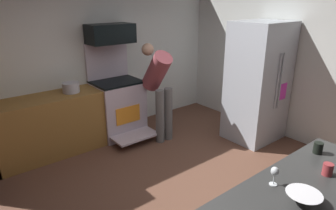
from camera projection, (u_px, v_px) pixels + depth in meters
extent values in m
cube|color=brown|center=(179.00, 195.00, 3.57)|extent=(5.20, 4.80, 0.02)
cube|color=silver|center=(87.00, 59.00, 4.84)|extent=(5.20, 0.12, 2.60)
cube|color=silver|center=(303.00, 62.00, 4.62)|extent=(0.12, 4.80, 2.60)
cube|color=olive|center=(45.00, 127.00, 4.34)|extent=(2.40, 0.60, 0.90)
cube|color=#C1B2C1|center=(118.00, 109.00, 5.04)|extent=(0.76, 0.64, 0.92)
cube|color=black|center=(116.00, 82.00, 4.87)|extent=(0.76, 0.64, 0.03)
cube|color=#C1B2C1|center=(107.00, 60.00, 4.98)|extent=(0.76, 0.06, 0.60)
cube|color=orange|center=(128.00, 115.00, 4.80)|extent=(0.44, 0.01, 0.28)
cube|color=#C1B2C1|center=(135.00, 136.00, 4.77)|extent=(0.72, 0.38, 0.03)
cube|color=black|center=(110.00, 34.00, 4.69)|extent=(0.74, 0.38, 0.31)
cube|color=#AFB6C1|center=(258.00, 82.00, 4.75)|extent=(0.86, 0.72, 1.92)
cylinder|color=#AFB6C1|center=(278.00, 82.00, 4.42)|extent=(0.02, 0.02, 0.86)
cylinder|color=#AFB6C1|center=(281.00, 81.00, 4.47)|extent=(0.02, 0.02, 0.86)
cube|color=#DF38C4|center=(283.00, 92.00, 4.61)|extent=(0.20, 0.01, 0.26)
cylinder|color=slate|center=(160.00, 117.00, 4.75)|extent=(0.14, 0.14, 0.88)
cylinder|color=slate|center=(168.00, 114.00, 4.85)|extent=(0.14, 0.14, 0.88)
cylinder|color=#904249|center=(157.00, 71.00, 4.70)|extent=(0.30, 0.62, 0.69)
sphere|color=tan|center=(148.00, 49.00, 4.77)|extent=(0.20, 0.20, 0.20)
cone|color=white|center=(303.00, 198.00, 2.03)|extent=(0.24, 0.24, 0.08)
cylinder|color=silver|center=(273.00, 184.00, 2.24)|extent=(0.06, 0.06, 0.01)
cylinder|color=silver|center=(274.00, 180.00, 2.23)|extent=(0.01, 0.01, 0.08)
ellipsoid|color=silver|center=(275.00, 171.00, 2.20)|extent=(0.06, 0.06, 0.07)
cylinder|color=black|center=(318.00, 148.00, 2.68)|extent=(0.08, 0.08, 0.11)
cylinder|color=#9A3135|center=(328.00, 169.00, 2.35)|extent=(0.08, 0.08, 0.10)
cylinder|color=#B2B1BD|center=(71.00, 87.00, 4.43)|extent=(0.25, 0.25, 0.15)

